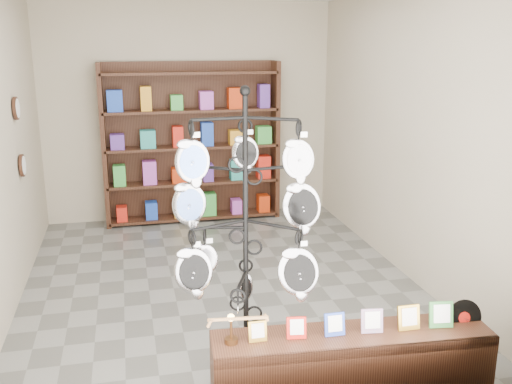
% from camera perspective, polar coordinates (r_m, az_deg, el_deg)
% --- Properties ---
extents(ground, '(5.00, 5.00, 0.00)m').
position_cam_1_polar(ground, '(6.08, -3.48, -9.14)').
color(ground, slate).
rests_on(ground, ground).
extents(room_envelope, '(5.00, 5.00, 5.00)m').
position_cam_1_polar(room_envelope, '(5.58, -3.78, 8.47)').
color(room_envelope, '#B6A893').
rests_on(room_envelope, ground).
extents(display_tree, '(1.14, 1.09, 2.20)m').
position_cam_1_polar(display_tree, '(3.95, -1.05, -2.93)').
color(display_tree, black).
rests_on(display_tree, ground).
extents(front_shelf, '(2.01, 0.56, 0.70)m').
position_cam_1_polar(front_shelf, '(4.30, 9.52, -16.58)').
color(front_shelf, black).
rests_on(front_shelf, ground).
extents(back_shelving, '(2.42, 0.36, 2.20)m').
position_cam_1_polar(back_shelving, '(7.95, -6.40, 4.40)').
color(back_shelving, black).
rests_on(back_shelving, ground).
extents(wall_clocks, '(0.03, 0.24, 0.84)m').
position_cam_1_polar(wall_clocks, '(6.44, -22.60, 5.08)').
color(wall_clocks, black).
rests_on(wall_clocks, ground).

